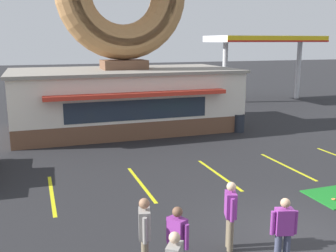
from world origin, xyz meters
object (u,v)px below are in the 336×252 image
pedestrian_hooded_kid (177,240)px  pedestrian_beanie_man (284,229)px  pedestrian_clipboard_woman (145,232)px  pedestrian_blue_sweater_man (230,212)px  trash_bin (239,123)px

pedestrian_hooded_kid → pedestrian_beanie_man: bearing=-7.4°
pedestrian_hooded_kid → pedestrian_clipboard_woman: (-0.57, 0.43, 0.06)m
pedestrian_clipboard_woman → pedestrian_hooded_kid: bearing=-36.6°
pedestrian_clipboard_woman → pedestrian_blue_sweater_man: bearing=8.4°
pedestrian_blue_sweater_man → pedestrian_beanie_man: (0.73, -1.06, -0.05)m
pedestrian_blue_sweater_man → pedestrian_clipboard_woman: bearing=-171.6°
pedestrian_hooded_kid → pedestrian_beanie_man: pedestrian_hooded_kid is taller
trash_bin → pedestrian_blue_sweater_man: bearing=-120.1°
pedestrian_clipboard_woman → pedestrian_beanie_man: bearing=-14.1°
pedestrian_clipboard_woman → trash_bin: (8.53, 11.25, -0.46)m
pedestrian_hooded_kid → trash_bin: pedestrian_hooded_kid is taller
pedestrian_clipboard_woman → pedestrian_beanie_man: size_ratio=1.07×
pedestrian_clipboard_woman → trash_bin: 14.13m
pedestrian_blue_sweater_man → trash_bin: size_ratio=1.73×
pedestrian_clipboard_woman → trash_bin: size_ratio=1.76×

